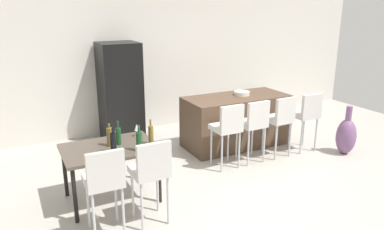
{
  "coord_description": "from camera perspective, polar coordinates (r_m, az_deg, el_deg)",
  "views": [
    {
      "loc": [
        -2.9,
        -4.37,
        2.49
      ],
      "look_at": [
        -0.41,
        0.55,
        0.85
      ],
      "focal_mm": 34.74,
      "sensor_mm": 36.0,
      "label": 1
    }
  ],
  "objects": [
    {
      "name": "bar_chair_left",
      "position": [
        5.75,
        5.52,
        -1.69
      ],
      "size": [
        0.4,
        0.4,
        1.05
      ],
      "color": "beige",
      "rests_on": "ground_plane"
    },
    {
      "name": "dining_chair_near",
      "position": [
        4.15,
        -13.31,
        -9.49
      ],
      "size": [
        0.41,
        0.41,
        1.05
      ],
      "color": "beige",
      "rests_on": "ground_plane"
    },
    {
      "name": "ground_plane",
      "position": [
        5.81,
        6.12,
        -8.94
      ],
      "size": [
        10.0,
        10.0,
        0.0
      ],
      "primitive_type": "plane",
      "color": "#ADA89E"
    },
    {
      "name": "fruit_bowl",
      "position": [
        6.79,
        7.67,
        3.33
      ],
      "size": [
        0.28,
        0.28,
        0.07
      ],
      "primitive_type": "cylinder",
      "color": "beige",
      "rests_on": "kitchen_island"
    },
    {
      "name": "wine_bottle_inner",
      "position": [
        4.66,
        -11.99,
        -4.17
      ],
      "size": [
        0.07,
        0.07,
        0.32
      ],
      "color": "black",
      "rests_on": "dining_table"
    },
    {
      "name": "kitchen_island",
      "position": [
        6.82,
        6.75,
        -0.88
      ],
      "size": [
        1.89,
        0.85,
        0.92
      ],
      "primitive_type": "cube",
      "color": "#4C3828",
      "rests_on": "ground_plane"
    },
    {
      "name": "dining_table",
      "position": [
        4.92,
        -12.5,
        -5.64
      ],
      "size": [
        1.18,
        0.84,
        0.74
      ],
      "color": "#4C4238",
      "rests_on": "ground_plane"
    },
    {
      "name": "refrigerator",
      "position": [
        7.12,
        -10.96,
        3.5
      ],
      "size": [
        0.72,
        0.68,
        1.84
      ],
      "primitive_type": "cube",
      "color": "black",
      "rests_on": "ground_plane"
    },
    {
      "name": "bar_chair_middle",
      "position": [
        6.01,
        9.46,
        -1.02
      ],
      "size": [
        0.41,
        0.41,
        1.05
      ],
      "color": "beige",
      "rests_on": "ground_plane"
    },
    {
      "name": "floor_vase",
      "position": [
        6.93,
        22.58,
        -2.97
      ],
      "size": [
        0.34,
        0.34,
        0.85
      ],
      "color": "#704C75",
      "rests_on": "ground_plane"
    },
    {
      "name": "bar_chair_far",
      "position": [
        6.72,
        17.22,
        0.32
      ],
      "size": [
        0.42,
        0.42,
        1.05
      ],
      "color": "beige",
      "rests_on": "ground_plane"
    },
    {
      "name": "wine_glass_end",
      "position": [
        5.17,
        -11.36,
        -2.13
      ],
      "size": [
        0.07,
        0.07,
        0.17
      ],
      "color": "silver",
      "rests_on": "dining_table"
    },
    {
      "name": "bar_chair_right",
      "position": [
        6.34,
        13.43,
        -0.33
      ],
      "size": [
        0.42,
        0.42,
        1.05
      ],
      "color": "beige",
      "rests_on": "ground_plane"
    },
    {
      "name": "back_wall",
      "position": [
        7.76,
        -4.75,
        8.8
      ],
      "size": [
        10.0,
        0.12,
        2.9
      ],
      "primitive_type": "cube",
      "color": "beige",
      "rests_on": "ground_plane"
    },
    {
      "name": "wine_bottle_far",
      "position": [
        4.66,
        -8.1,
        -3.99
      ],
      "size": [
        0.08,
        0.08,
        0.33
      ],
      "color": "#194723",
      "rests_on": "dining_table"
    },
    {
      "name": "wine_bottle_near",
      "position": [
        4.89,
        -12.52,
        -3.27
      ],
      "size": [
        0.08,
        0.08,
        0.3
      ],
      "color": "brown",
      "rests_on": "dining_table"
    },
    {
      "name": "wine_bottle_left",
      "position": [
        4.91,
        -11.22,
        -3.14
      ],
      "size": [
        0.06,
        0.06,
        0.32
      ],
      "color": "#194723",
      "rests_on": "dining_table"
    },
    {
      "name": "dining_chair_far",
      "position": [
        4.29,
        -6.32,
        -8.26
      ],
      "size": [
        0.4,
        0.4,
        1.05
      ],
      "color": "beige",
      "rests_on": "ground_plane"
    },
    {
      "name": "wine_glass_right",
      "position": [
        5.18,
        -8.49,
        -1.94
      ],
      "size": [
        0.07,
        0.07,
        0.17
      ],
      "color": "silver",
      "rests_on": "dining_table"
    },
    {
      "name": "potted_plant",
      "position": [
        8.68,
        10.18,
        1.72
      ],
      "size": [
        0.34,
        0.34,
        0.54
      ],
      "color": "#38383D",
      "rests_on": "ground_plane"
    },
    {
      "name": "wine_bottle_middle",
      "position": [
        4.86,
        -6.33,
        -3.0
      ],
      "size": [
        0.07,
        0.07,
        0.34
      ],
      "color": "brown",
      "rests_on": "dining_table"
    }
  ]
}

